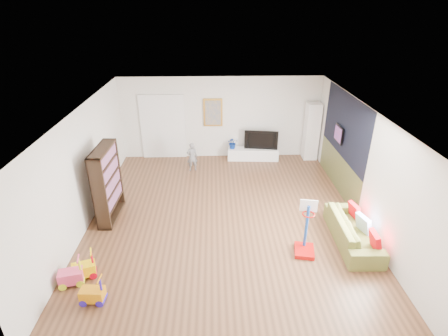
{
  "coord_description": "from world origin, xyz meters",
  "views": [
    {
      "loc": [
        -0.25,
        -7.26,
        4.87
      ],
      "look_at": [
        0.0,
        0.4,
        1.15
      ],
      "focal_mm": 28.0,
      "sensor_mm": 36.0,
      "label": 1
    }
  ],
  "objects_px": {
    "basketball_hoop": "(307,229)",
    "media_console": "(253,154)",
    "sofa": "(353,231)",
    "bookshelf": "(107,184)"
  },
  "relations": [
    {
      "from": "basketball_hoop",
      "to": "media_console",
      "type": "bearing_deg",
      "value": 107.92
    },
    {
      "from": "sofa",
      "to": "bookshelf",
      "type": "bearing_deg",
      "value": 79.38
    },
    {
      "from": "media_console",
      "to": "bookshelf",
      "type": "height_order",
      "value": "bookshelf"
    },
    {
      "from": "media_console",
      "to": "bookshelf",
      "type": "bearing_deg",
      "value": -135.93
    },
    {
      "from": "bookshelf",
      "to": "sofa",
      "type": "xyz_separation_m",
      "value": [
        5.58,
        -1.2,
        -0.62
      ]
    },
    {
      "from": "media_console",
      "to": "basketball_hoop",
      "type": "xyz_separation_m",
      "value": [
        0.58,
        -4.84,
        0.4
      ]
    },
    {
      "from": "media_console",
      "to": "sofa",
      "type": "distance_m",
      "value": 4.81
    },
    {
      "from": "media_console",
      "to": "bookshelf",
      "type": "relative_size",
      "value": 0.92
    },
    {
      "from": "sofa",
      "to": "basketball_hoop",
      "type": "xyz_separation_m",
      "value": [
        -1.14,
        -0.34,
        0.31
      ]
    },
    {
      "from": "media_console",
      "to": "basketball_hoop",
      "type": "height_order",
      "value": "basketball_hoop"
    }
  ]
}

